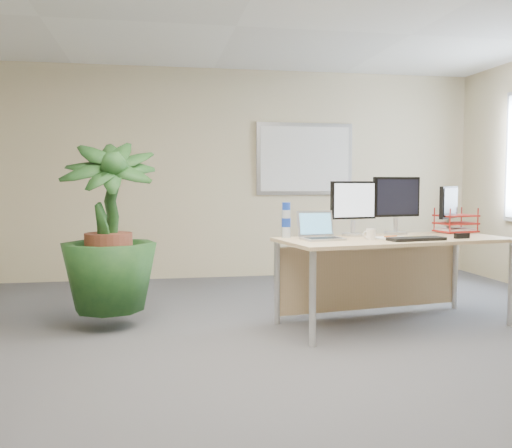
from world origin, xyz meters
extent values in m
plane|color=#49484E|center=(0.00, 0.00, 0.00)|extent=(8.00, 8.00, 0.00)
cube|color=beige|center=(0.00, 4.00, 1.35)|extent=(7.00, 0.04, 2.70)
cube|color=#BCBDC1|center=(1.20, 3.97, 1.55)|extent=(1.30, 0.03, 0.95)
cube|color=white|center=(1.20, 3.95, 1.55)|extent=(1.20, 0.01, 0.85)
cube|color=#D3B37C|center=(1.26, 1.22, 0.75)|extent=(2.09, 1.14, 0.03)
cube|color=#D3B37C|center=(1.20, 1.60, 0.37)|extent=(1.86, 0.32, 0.61)
cylinder|color=silver|center=(0.39, 0.71, 0.37)|extent=(0.05, 0.05, 0.73)
cylinder|color=silver|center=(2.25, 1.00, 0.37)|extent=(0.05, 0.05, 0.73)
cylinder|color=silver|center=(0.27, 1.43, 0.37)|extent=(0.05, 0.05, 0.73)
cylinder|color=silver|center=(2.13, 1.73, 0.37)|extent=(0.05, 0.05, 0.73)
imported|color=#153A18|center=(-1.16, 1.56, 0.75)|extent=(0.85, 0.85, 1.50)
cylinder|color=silver|center=(0.99, 1.50, 0.77)|extent=(0.20, 0.20, 0.02)
cylinder|color=silver|center=(0.99, 1.50, 0.84)|extent=(0.04, 0.04, 0.12)
cube|color=black|center=(0.99, 1.50, 1.08)|extent=(0.44, 0.11, 0.34)
cube|color=silver|center=(0.99, 1.47, 1.08)|extent=(0.40, 0.07, 0.30)
cylinder|color=silver|center=(1.43, 1.56, 0.77)|extent=(0.22, 0.22, 0.02)
cylinder|color=silver|center=(1.43, 1.56, 0.85)|extent=(0.04, 0.04, 0.13)
cube|color=black|center=(1.43, 1.56, 1.11)|extent=(0.48, 0.12, 0.37)
cube|color=black|center=(1.43, 1.54, 1.11)|extent=(0.43, 0.07, 0.32)
cylinder|color=silver|center=(1.99, 1.62, 0.77)|extent=(0.18, 0.18, 0.02)
cylinder|color=silver|center=(1.99, 1.62, 0.83)|extent=(0.04, 0.04, 0.11)
cube|color=black|center=(1.99, 1.62, 1.05)|extent=(0.32, 0.29, 0.31)
cube|color=black|center=(2.00, 1.61, 1.05)|extent=(0.27, 0.24, 0.27)
cube|color=#BBBBC0|center=(0.60, 1.16, 0.77)|extent=(0.36, 0.28, 0.02)
cube|color=black|center=(0.60, 1.15, 0.78)|extent=(0.30, 0.19, 0.00)
cube|color=#BBBBC0|center=(0.58, 1.31, 0.89)|extent=(0.33, 0.11, 0.22)
cube|color=#519DD2|center=(0.58, 1.30, 0.89)|extent=(0.29, 0.09, 0.18)
cube|color=black|center=(1.35, 0.99, 0.78)|extent=(0.50, 0.24, 0.03)
cylinder|color=white|center=(1.01, 1.12, 0.81)|extent=(0.08, 0.08, 0.09)
torus|color=white|center=(0.96, 1.12, 0.81)|extent=(0.06, 0.02, 0.06)
cube|color=white|center=(1.21, 1.18, 0.77)|extent=(0.28, 0.22, 0.01)
cylinder|color=orange|center=(1.22, 1.20, 0.78)|extent=(0.14, 0.06, 0.01)
cylinder|color=yellow|center=(1.44, 1.20, 0.77)|extent=(0.11, 0.04, 0.01)
cylinder|color=silver|center=(0.35, 1.42, 0.88)|extent=(0.08, 0.08, 0.24)
cylinder|color=#193CBD|center=(0.35, 1.42, 1.04)|extent=(0.07, 0.07, 0.07)
cylinder|color=#193CBD|center=(0.35, 1.42, 0.89)|extent=(0.08, 0.08, 0.08)
cube|color=#AD1D15|center=(2.05, 1.60, 0.78)|extent=(0.39, 0.32, 0.02)
cube|color=#AD1D15|center=(2.05, 1.60, 0.85)|extent=(0.39, 0.32, 0.02)
cube|color=#AD1D15|center=(2.05, 1.60, 0.93)|extent=(0.39, 0.32, 0.02)
cube|color=white|center=(2.05, 1.60, 0.79)|extent=(0.35, 0.28, 0.02)
cube|color=black|center=(1.81, 1.07, 0.78)|extent=(0.14, 0.06, 0.05)
camera|label=1|loc=(-0.78, -3.39, 1.24)|focal=40.00mm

